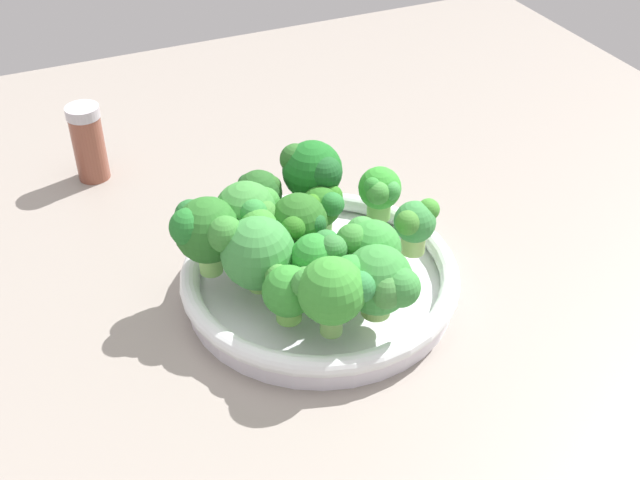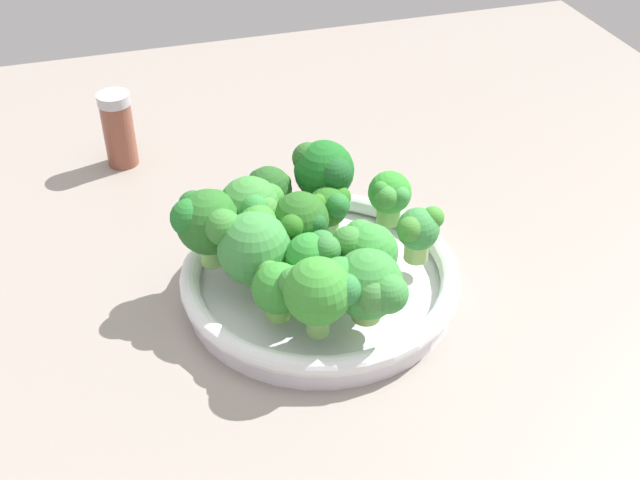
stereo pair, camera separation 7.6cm
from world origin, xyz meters
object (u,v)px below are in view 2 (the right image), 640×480
at_px(broccoli_floret_0, 367,286).
at_px(broccoli_floret_7, 252,244).
at_px(broccoli_floret_2, 363,249).
at_px(broccoli_floret_10, 324,171).
at_px(broccoli_floret_1, 269,191).
at_px(broccoli_floret_8, 253,209).
at_px(bowl, 320,279).
at_px(broccoli_floret_9, 390,195).
at_px(broccoli_floret_5, 418,230).
at_px(broccoli_floret_11, 314,257).
at_px(broccoli_floret_13, 318,292).
at_px(broccoli_floret_3, 329,207).
at_px(broccoli_floret_6, 297,223).
at_px(broccoli_floret_12, 206,220).
at_px(pepper_shaker, 118,129).
at_px(broccoli_floret_4, 279,287).

relative_size(broccoli_floret_0, broccoli_floret_7, 0.96).
bearing_deg(broccoli_floret_2, broccoli_floret_10, -0.72).
relative_size(broccoli_floret_1, broccoli_floret_8, 0.75).
bearing_deg(bowl, broccoli_floret_7, 93.45).
height_order(broccoli_floret_0, broccoli_floret_7, broccoli_floret_7).
height_order(broccoli_floret_9, broccoli_floret_10, broccoli_floret_10).
height_order(broccoli_floret_5, broccoli_floret_7, broccoli_floret_7).
bearing_deg(broccoli_floret_7, broccoli_floret_11, -122.31).
relative_size(broccoli_floret_10, broccoli_floret_11, 1.22).
relative_size(broccoli_floret_10, broccoli_floret_13, 1.03).
bearing_deg(broccoli_floret_1, broccoli_floret_0, -166.79).
xyz_separation_m(bowl, broccoli_floret_11, (-0.03, 0.02, 0.06)).
bearing_deg(broccoli_floret_5, broccoli_floret_9, 4.17).
distance_m(broccoli_floret_0, broccoli_floret_8, 0.15).
distance_m(broccoli_floret_3, broccoli_floret_13, 0.15).
bearing_deg(broccoli_floret_7, broccoli_floret_6, -68.33).
relative_size(broccoli_floret_8, broccoli_floret_10, 1.00).
bearing_deg(broccoli_floret_0, broccoli_floret_1, 13.21).
bearing_deg(bowl, broccoli_floret_6, 48.90).
height_order(broccoli_floret_0, broccoli_floret_3, broccoli_floret_0).
bearing_deg(bowl, broccoli_floret_12, 70.23).
bearing_deg(broccoli_floret_13, pepper_shaker, 18.48).
height_order(broccoli_floret_7, broccoli_floret_12, broccoli_floret_12).
xyz_separation_m(broccoli_floret_6, broccoli_floret_9, (0.03, -0.10, -0.01)).
xyz_separation_m(broccoli_floret_6, broccoli_floret_8, (0.03, 0.04, 0.00)).
xyz_separation_m(broccoli_floret_2, broccoli_floret_7, (0.03, 0.09, 0.00)).
height_order(broccoli_floret_9, broccoli_floret_11, broccoli_floret_11).
relative_size(broccoli_floret_0, broccoli_floret_6, 1.01).
distance_m(broccoli_floret_8, broccoli_floret_11, 0.09).
bearing_deg(bowl, broccoli_floret_4, 136.29).
distance_m(broccoli_floret_7, broccoli_floret_8, 0.05).
xyz_separation_m(broccoli_floret_3, pepper_shaker, (0.25, 0.18, -0.02)).
bearing_deg(broccoli_floret_8, pepper_shaker, 22.08).
xyz_separation_m(broccoli_floret_10, pepper_shaker, (0.21, 0.19, -0.03)).
bearing_deg(broccoli_floret_3, broccoli_floret_6, 128.75).
xyz_separation_m(broccoli_floret_7, broccoli_floret_12, (0.04, 0.03, 0.01)).
relative_size(broccoli_floret_5, broccoli_floret_7, 0.75).
bearing_deg(broccoli_floret_9, broccoli_floret_10, 52.14).
bearing_deg(broccoli_floret_5, bowl, 79.22).
relative_size(broccoli_floret_0, broccoli_floret_1, 1.24).
xyz_separation_m(broccoli_floret_2, broccoli_floret_3, (0.09, 0.01, -0.01)).
bearing_deg(broccoli_floret_6, broccoli_floret_13, 174.14).
height_order(broccoli_floret_3, broccoli_floret_13, broccoli_floret_13).
height_order(broccoli_floret_11, broccoli_floret_12, broccoli_floret_12).
bearing_deg(broccoli_floret_5, broccoli_floret_13, 120.60).
height_order(broccoli_floret_2, broccoli_floret_3, broccoli_floret_2).
xyz_separation_m(bowl, broccoli_floret_3, (0.05, -0.02, 0.05)).
relative_size(broccoli_floret_3, broccoli_floret_12, 0.66).
bearing_deg(broccoli_floret_13, broccoli_floret_3, -20.96).
xyz_separation_m(broccoli_floret_2, broccoli_floret_12, (0.07, 0.13, 0.01)).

